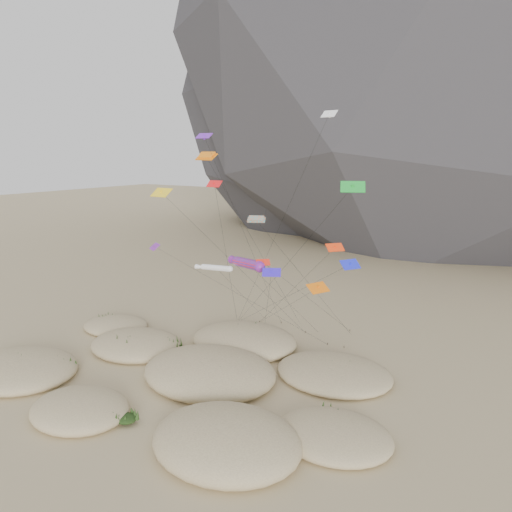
{
  "coord_description": "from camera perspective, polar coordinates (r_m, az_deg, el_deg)",
  "views": [
    {
      "loc": [
        33.49,
        -36.97,
        25.24
      ],
      "look_at": [
        2.65,
        12.0,
        13.04
      ],
      "focal_mm": 35.0,
      "sensor_mm": 36.0,
      "label": 1
    }
  ],
  "objects": [
    {
      "name": "ground",
      "position": [
        55.91,
        -9.21,
        -15.1
      ],
      "size": [
        500.0,
        500.0,
        0.0
      ],
      "primitive_type": "plane",
      "color": "#CCB789",
      "rests_on": "ground"
    },
    {
      "name": "kite_stakes",
      "position": [
        72.06,
        4.44,
        -8.51
      ],
      "size": [
        17.47,
        6.71,
        0.3
      ],
      "color": "#3F2D1E",
      "rests_on": "ground"
    },
    {
      "name": "rainbow_tube_kite",
      "position": [
        58.18,
        -1.06,
        -0.85
      ],
      "size": [
        7.65,
        16.65,
        13.35
      ],
      "color": "#EB183E",
      "rests_on": "ground"
    },
    {
      "name": "delta_kites",
      "position": [
        56.83,
        0.46,
        3.92
      ],
      "size": [
        31.78,
        21.96,
        29.79
      ],
      "color": "white",
      "rests_on": "ground"
    },
    {
      "name": "multi_parafoil",
      "position": [
        56.31,
        0.27,
        3.95
      ],
      "size": [
        6.8,
        16.8,
        18.15
      ],
      "color": "#FF561A",
      "rests_on": "ground"
    },
    {
      "name": "dune_grass",
      "position": [
        58.94,
        -7.2,
        -12.66
      ],
      "size": [
        41.58,
        28.44,
        1.57
      ],
      "color": "black",
      "rests_on": "ground"
    },
    {
      "name": "white_tube_kite",
      "position": [
        63.55,
        -4.75,
        -1.36
      ],
      "size": [
        6.01,
        13.79,
        11.31
      ],
      "color": "white",
      "rests_on": "ground"
    },
    {
      "name": "orange_parafoil",
      "position": [
        64.62,
        -5.59,
        11.1
      ],
      "size": [
        9.1,
        13.07,
        25.18
      ],
      "color": "orange",
      "rests_on": "ground"
    },
    {
      "name": "dunes",
      "position": [
        58.14,
        -7.48,
        -13.18
      ],
      "size": [
        48.66,
        33.69,
        3.78
      ],
      "color": "#CCB789",
      "rests_on": "ground"
    }
  ]
}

